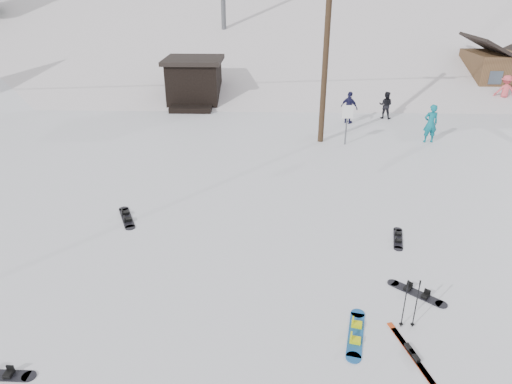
{
  "coord_description": "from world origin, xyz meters",
  "views": [
    {
      "loc": [
        -0.42,
        -6.71,
        6.99
      ],
      "look_at": [
        -0.79,
        5.21,
        1.4
      ],
      "focal_mm": 32.0,
      "sensor_mm": 36.0,
      "label": 1
    }
  ],
  "objects_px": {
    "utility_pole": "(327,38)",
    "cabin": "(507,72)",
    "hero_snowboard": "(356,334)",
    "hero_skis": "(412,354)"
  },
  "relations": [
    {
      "from": "hero_snowboard",
      "to": "utility_pole",
      "type": "bearing_deg",
      "value": 11.05
    },
    {
      "from": "cabin",
      "to": "hero_snowboard",
      "type": "xyz_separation_m",
      "value": [
        -13.5,
        -23.02,
        -1.45
      ]
    },
    {
      "from": "cabin",
      "to": "utility_pole",
      "type": "bearing_deg",
      "value": -142.44
    },
    {
      "from": "utility_pole",
      "to": "hero_skis",
      "type": "distance_m",
      "value": 14.37
    },
    {
      "from": "hero_snowboard",
      "to": "hero_skis",
      "type": "distance_m",
      "value": 1.19
    },
    {
      "from": "utility_pole",
      "to": "hero_skis",
      "type": "relative_size",
      "value": 4.72
    },
    {
      "from": "hero_skis",
      "to": "utility_pole",
      "type": "bearing_deg",
      "value": 77.79
    },
    {
      "from": "hero_snowboard",
      "to": "hero_skis",
      "type": "xyz_separation_m",
      "value": [
        1.05,
        -0.55,
        -0.0
      ]
    },
    {
      "from": "utility_pole",
      "to": "cabin",
      "type": "xyz_separation_m",
      "value": [
        13.0,
        10.0,
        -3.2
      ]
    },
    {
      "from": "utility_pole",
      "to": "hero_skis",
      "type": "bearing_deg",
      "value": -87.66
    }
  ]
}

